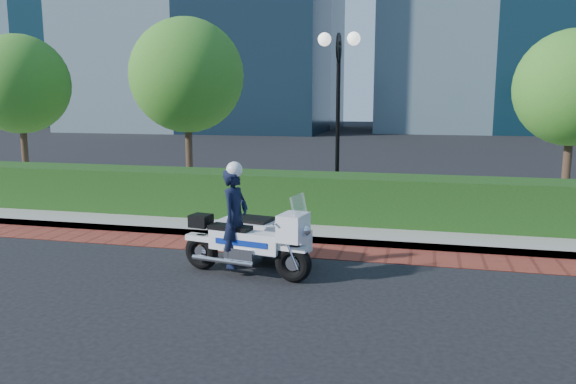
% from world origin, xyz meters
% --- Properties ---
extents(ground, '(120.00, 120.00, 0.00)m').
position_xyz_m(ground, '(0.00, 0.00, 0.00)').
color(ground, black).
rests_on(ground, ground).
extents(brick_strip, '(60.00, 1.00, 0.01)m').
position_xyz_m(brick_strip, '(0.00, 1.50, 0.01)').
color(brick_strip, maroon).
rests_on(brick_strip, ground).
extents(sidewalk, '(60.00, 8.00, 0.15)m').
position_xyz_m(sidewalk, '(0.00, 6.00, 0.07)').
color(sidewalk, gray).
rests_on(sidewalk, ground).
extents(hedge_main, '(18.00, 1.20, 1.00)m').
position_xyz_m(hedge_main, '(0.00, 3.60, 0.65)').
color(hedge_main, black).
rests_on(hedge_main, sidewalk).
extents(lamppost, '(1.02, 0.70, 4.21)m').
position_xyz_m(lamppost, '(1.00, 5.20, 2.96)').
color(lamppost, black).
rests_on(lamppost, sidewalk).
extents(tree_a, '(3.00, 3.00, 4.58)m').
position_xyz_m(tree_a, '(-9.00, 6.50, 3.22)').
color(tree_a, '#332319').
rests_on(tree_a, sidewalk).
extents(tree_b, '(3.20, 3.20, 4.89)m').
position_xyz_m(tree_b, '(-3.50, 6.50, 3.43)').
color(tree_b, '#332319').
rests_on(tree_b, sidewalk).
extents(tree_c, '(2.80, 2.80, 4.30)m').
position_xyz_m(tree_c, '(6.50, 6.50, 3.05)').
color(tree_c, '#332319').
rests_on(tree_c, sidewalk).
extents(police_motorcycle, '(2.26, 1.79, 1.83)m').
position_xyz_m(police_motorcycle, '(0.34, 0.14, 0.63)').
color(police_motorcycle, black).
rests_on(police_motorcycle, ground).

